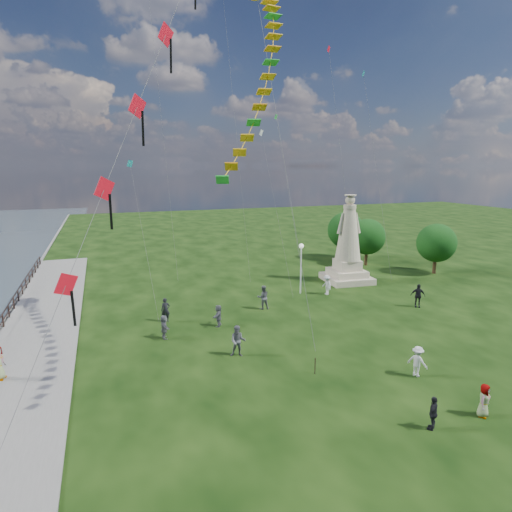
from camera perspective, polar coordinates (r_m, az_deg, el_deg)
name	(u,v)px	position (r m, az deg, el deg)	size (l,w,h in m)	color
waterfront	(0,373)	(27.41, -30.95, -13.19)	(200.00, 200.00, 1.51)	#33434D
statue	(348,249)	(41.09, 12.16, 0.87)	(4.37, 4.37, 8.21)	tan
lamppost	(301,258)	(36.50, 6.04, -0.23)	(0.40, 0.40, 4.36)	silver
tree_row	(378,236)	(48.87, 15.90, 2.61)	(8.97, 13.30, 5.56)	#382314
person_1	(238,341)	(25.04, -2.43, -11.28)	(0.90, 0.55, 1.85)	#595960
person_2	(417,361)	(24.41, 20.73, -12.99)	(1.05, 0.54, 1.63)	silver
person_3	(433,413)	(20.27, 22.56, -18.76)	(0.87, 0.44, 1.48)	black
person_4	(484,400)	(22.06, 28.12, -16.63)	(0.74, 0.45, 1.51)	#595960
person_5	(164,327)	(28.11, -12.15, -9.22)	(1.44, 0.62, 1.55)	#595960
person_6	(166,310)	(30.93, -11.96, -7.06)	(0.63, 0.41, 1.72)	black
person_7	(263,297)	(32.88, 0.95, -5.52)	(0.91, 0.56, 1.86)	#595960
person_8	(327,285)	(37.01, 9.42, -3.82)	(1.10, 0.57, 1.70)	silver
person_9	(418,296)	(35.62, 20.77, -4.95)	(1.08, 0.55, 1.85)	black
person_11	(218,315)	(29.62, -5.03, -7.91)	(1.41, 0.61, 1.52)	#595960
red_kite_train	(135,117)	(20.29, -15.84, 17.35)	(9.49, 9.35, 20.80)	black
small_kites	(257,111)	(41.91, 0.15, 18.74)	(23.67, 16.92, 28.77)	teal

